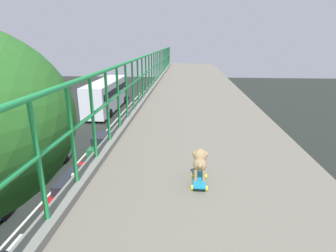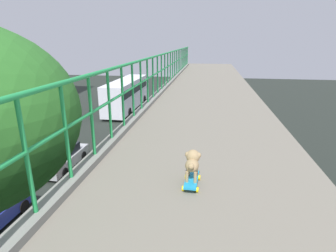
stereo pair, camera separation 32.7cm
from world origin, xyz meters
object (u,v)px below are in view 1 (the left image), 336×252
Objects in this scene: car_red_taxi_fifth at (79,186)px; toy_skateboard at (199,179)px; car_silver_sixth at (44,162)px; car_green_seventh at (107,144)px; small_dog at (200,161)px; city_bus at (107,94)px.

toy_skateboard is at bearing -58.32° from car_red_taxi_fifth.
car_red_taxi_fifth is at bearing 121.68° from toy_skateboard.
car_green_seventh is (3.21, 2.95, 0.10)m from car_silver_sixth.
car_red_taxi_fifth is 12.37m from small_dog.
city_bus is at bearing 101.65° from car_red_taxi_fifth.
car_silver_sixth is 15.62m from city_bus.
city_bus is at bearing 109.02° from small_dog.
toy_skateboard is (5.87, -14.97, 5.64)m from car_green_seventh.
car_red_taxi_fifth is at bearing -39.35° from car_silver_sixth.
toy_skateboard is at bearing -71.01° from city_bus.
toy_skateboard is 1.25× the size of small_dog.
car_red_taxi_fifth is 10.23× the size of toy_skateboard.
small_dog reaches higher than car_silver_sixth.
car_red_taxi_fifth is 1.19× the size of car_green_seventh.
toy_skateboard reaches higher than car_green_seventh.
car_red_taxi_fifth reaches higher than car_silver_sixth.
small_dog is at bearing -70.98° from city_bus.
car_silver_sixth is at bearing -137.43° from car_green_seventh.
car_green_seventh is 17.09m from small_dog.
toy_skateboard is 0.23m from small_dog.
toy_skateboard reaches higher than car_silver_sixth.
small_dog is (5.87, -14.93, 5.86)m from car_green_seventh.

